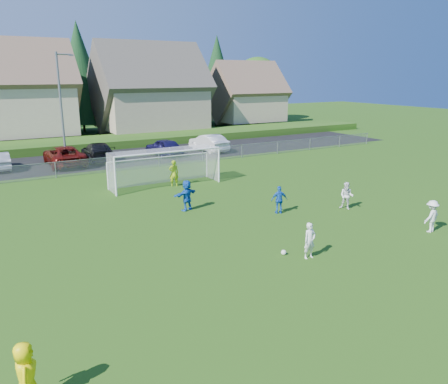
{
  "coord_description": "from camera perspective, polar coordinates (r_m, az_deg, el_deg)",
  "views": [
    {
      "loc": [
        -10.96,
        -10.88,
        7.3
      ],
      "look_at": [
        0.0,
        8.0,
        1.4
      ],
      "focal_mm": 35.0,
      "sensor_mm": 36.0,
      "label": 1
    }
  ],
  "objects": [
    {
      "name": "car_d",
      "position": [
        39.59,
        -16.15,
        5.08
      ],
      "size": [
        2.63,
        5.65,
        1.6
      ],
      "primitive_type": "imported",
      "rotation": [
        0.0,
        0.0,
        3.07
      ],
      "color": "black",
      "rests_on": "ground"
    },
    {
      "name": "car_f",
      "position": [
        42.98,
        -2.01,
        6.45
      ],
      "size": [
        2.09,
        5.11,
        1.65
      ],
      "primitive_type": "imported",
      "rotation": [
        0.0,
        0.0,
        3.21
      ],
      "color": "white",
      "rests_on": "ground"
    },
    {
      "name": "soccer_goal",
      "position": [
        29.63,
        -7.86,
        3.94
      ],
      "size": [
        7.42,
        1.9,
        2.5
      ],
      "color": "white",
      "rests_on": "ground"
    },
    {
      "name": "player_white_b",
      "position": [
        25.16,
        15.72,
        -0.5
      ],
      "size": [
        0.88,
        0.94,
        1.54
      ],
      "primitive_type": "imported",
      "rotation": [
        0.0,
        0.0,
        -1.04
      ],
      "color": "white",
      "rests_on": "ground"
    },
    {
      "name": "car_c",
      "position": [
        38.44,
        -20.13,
        4.49
      ],
      "size": [
        2.75,
        5.88,
        1.63
      ],
      "primitive_type": "imported",
      "rotation": [
        0.0,
        0.0,
        3.15
      ],
      "color": "#550D09",
      "rests_on": "ground"
    },
    {
      "name": "player_white_c",
      "position": [
        22.97,
        25.47,
        -2.88
      ],
      "size": [
        1.07,
        0.7,
        1.56
      ],
      "primitive_type": "imported",
      "rotation": [
        0.0,
        0.0,
        3.26
      ],
      "color": "white",
      "rests_on": "ground"
    },
    {
      "name": "player_blue_b",
      "position": [
        24.12,
        -4.89,
        -0.43
      ],
      "size": [
        1.66,
        0.99,
        1.71
      ],
      "primitive_type": "imported",
      "rotation": [
        0.0,
        0.0,
        3.47
      ],
      "color": "blue",
      "rests_on": "ground"
    },
    {
      "name": "grass_embankment",
      "position": [
        47.68,
        -16.62,
        6.18
      ],
      "size": [
        70.0,
        6.0,
        0.8
      ],
      "primitive_type": "cube",
      "color": "#1E420F",
      "rests_on": "ground"
    },
    {
      "name": "houses_row",
      "position": [
        54.89,
        -17.06,
        14.52
      ],
      "size": [
        53.9,
        11.45,
        13.27
      ],
      "color": "tan",
      "rests_on": "ground"
    },
    {
      "name": "goalkeeper",
      "position": [
        29.45,
        -6.57,
        2.46
      ],
      "size": [
        0.75,
        0.61,
        1.78
      ],
      "primitive_type": "imported",
      "rotation": [
        0.0,
        0.0,
        2.82
      ],
      "color": "#AACD18",
      "rests_on": "ground"
    },
    {
      "name": "tree_row",
      "position": [
        60.82,
        -19.34,
        13.94
      ],
      "size": [
        65.98,
        12.36,
        13.8
      ],
      "color": "#382616",
      "rests_on": "ground"
    },
    {
      "name": "asphalt_lot",
      "position": [
        40.58,
        -14.0,
        4.32
      ],
      "size": [
        60.0,
        60.0,
        0.0
      ],
      "primitive_type": "plane",
      "color": "black",
      "rests_on": "ground"
    },
    {
      "name": "chainlink_fence",
      "position": [
        35.3,
        -11.51,
        3.92
      ],
      "size": [
        52.06,
        0.06,
        1.2
      ],
      "color": "gray",
      "rests_on": "ground"
    },
    {
      "name": "car_e",
      "position": [
        40.98,
        -7.84,
        5.84
      ],
      "size": [
        2.46,
        4.85,
        1.58
      ],
      "primitive_type": "imported",
      "rotation": [
        0.0,
        0.0,
        3.27
      ],
      "color": "#141241",
      "rests_on": "ground"
    },
    {
      "name": "player_white_a",
      "position": [
        18.21,
        11.13,
        -6.25
      ],
      "size": [
        0.56,
        0.37,
        1.51
      ],
      "primitive_type": "imported",
      "rotation": [
        0.0,
        0.0,
        -0.02
      ],
      "color": "white",
      "rests_on": "ground"
    },
    {
      "name": "referee",
      "position": [
        11.45,
        -24.44,
        -20.96
      ],
      "size": [
        0.65,
        0.87,
        1.61
      ],
      "primitive_type": "imported",
      "rotation": [
        0.0,
        0.0,
        1.39
      ],
      "color": "#FEE505",
      "rests_on": "ground"
    },
    {
      "name": "soccer_ball",
      "position": [
        18.56,
        7.8,
        -7.83
      ],
      "size": [
        0.22,
        0.22,
        0.22
      ],
      "primitive_type": "sphere",
      "color": "white",
      "rests_on": "ground"
    },
    {
      "name": "player_blue_a",
      "position": [
        23.71,
        7.24,
        -1.02
      ],
      "size": [
        0.96,
        0.67,
        1.52
      ],
      "primitive_type": "imported",
      "rotation": [
        0.0,
        0.0,
        2.77
      ],
      "color": "blue",
      "rests_on": "ground"
    },
    {
      "name": "streetlight",
      "position": [
        37.53,
        -20.42,
        10.44
      ],
      "size": [
        1.38,
        0.18,
        9.0
      ],
      "color": "slate",
      "rests_on": "ground"
    },
    {
      "name": "ground",
      "position": [
        17.08,
        13.84,
        -10.65
      ],
      "size": [
        160.0,
        160.0,
        0.0
      ],
      "primitive_type": "plane",
      "color": "#193D0C",
      "rests_on": "ground"
    }
  ]
}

